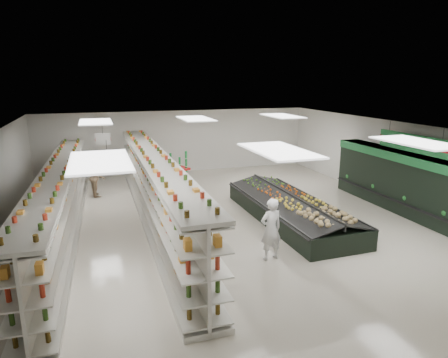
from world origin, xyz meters
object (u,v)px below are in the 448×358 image
object	(u,v)px
gondola_center	(155,192)
shopper_background	(97,177)
soda_endcap	(176,171)
shopper_main	(271,229)
produce_island	(290,208)
gondola_left	(61,206)

from	to	relation	value
gondola_center	shopper_background	size ratio (longest dim) A/B	8.23
soda_endcap	shopper_main	size ratio (longest dim) A/B	0.85
soda_endcap	shopper_background	distance (m)	3.48
gondola_center	produce_island	xyz separation A→B (m)	(4.48, -1.22, -0.64)
produce_island	shopper_background	world-z (taller)	shopper_background
produce_island	soda_endcap	world-z (taller)	soda_endcap
gondola_center	shopper_main	xyz separation A→B (m)	(2.52, -3.86, -0.20)
soda_endcap	gondola_center	bearing A→B (deg)	-109.39
gondola_center	soda_endcap	xyz separation A→B (m)	(1.59, 4.52, -0.36)
gondola_left	shopper_main	bearing A→B (deg)	-30.79
gondola_left	produce_island	distance (m)	7.48
produce_island	soda_endcap	bearing A→B (deg)	116.67
gondola_center	shopper_background	xyz separation A→B (m)	(-1.85, 3.95, -0.25)
gondola_left	soda_endcap	size ratio (longest dim) A/B	8.44
shopper_main	gondola_left	bearing A→B (deg)	-39.99
produce_island	shopper_main	size ratio (longest dim) A/B	3.68
gondola_left	soda_endcap	distance (m)	6.67
gondola_left	shopper_background	size ratio (longest dim) A/B	7.58
soda_endcap	shopper_main	world-z (taller)	shopper_main
produce_island	shopper_background	distance (m)	8.18
gondola_left	shopper_background	bearing A→B (deg)	77.60
gondola_left	soda_endcap	xyz separation A→B (m)	(4.53, 4.89, -0.27)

